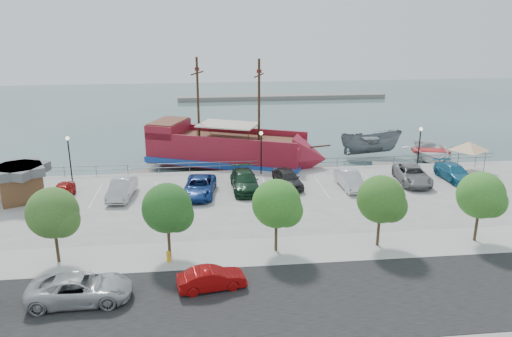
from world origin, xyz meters
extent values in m
plane|color=#36504E|center=(0.00, 0.00, -1.00)|extent=(160.00, 160.00, 0.00)
cube|color=black|center=(0.00, -16.00, 0.01)|extent=(100.00, 8.00, 0.04)
cube|color=#AFAEAB|center=(0.00, -10.00, 0.01)|extent=(100.00, 4.00, 0.05)
cylinder|color=slate|center=(0.00, 7.80, 0.95)|extent=(50.00, 0.06, 0.06)
cylinder|color=slate|center=(0.00, 7.80, 0.55)|extent=(50.00, 0.06, 0.06)
cube|color=gray|center=(10.00, 55.00, -0.60)|extent=(40.00, 3.00, 0.80)
cube|color=maroon|center=(-3.09, 11.81, 0.96)|extent=(17.24, 11.18, 2.69)
cube|color=#1844A0|center=(-3.09, 11.81, 0.08)|extent=(17.65, 11.58, 0.62)
cone|color=maroon|center=(5.29, 8.28, 0.96)|extent=(4.97, 5.85, 4.96)
cube|color=maroon|center=(-9.28, 14.41, 3.03)|extent=(4.86, 5.96, 1.45)
cube|color=brown|center=(-9.28, 14.41, 3.80)|extent=(4.51, 5.50, 0.12)
cube|color=brown|center=(-2.61, 11.61, 2.36)|extent=(14.14, 9.40, 0.15)
cube|color=maroon|center=(-2.13, 14.09, 2.67)|extent=(15.32, 6.61, 0.72)
cube|color=maroon|center=(-4.05, 9.52, 2.67)|extent=(15.32, 6.61, 0.72)
cylinder|color=#382111|center=(0.24, 10.40, 6.54)|extent=(0.32, 0.32, 8.47)
cylinder|color=#382111|center=(-5.95, 13.01, 6.54)|extent=(0.32, 0.32, 8.47)
cylinder|color=#382111|center=(0.24, 10.40, 9.13)|extent=(1.34, 2.91, 0.14)
cylinder|color=#382111|center=(-5.95, 13.01, 9.13)|extent=(1.34, 2.91, 0.14)
cube|color=beige|center=(-2.90, 11.73, 3.86)|extent=(7.05, 5.94, 0.12)
cylinder|color=#382111|center=(5.96, 8.00, 2.20)|extent=(2.44, 1.15, 0.61)
imported|color=slate|center=(13.78, 14.39, 0.40)|extent=(7.26, 2.74, 2.81)
imported|color=silver|center=(20.16, 12.43, -0.20)|extent=(6.94, 8.68, 1.61)
cube|color=gray|center=(-14.15, 9.20, -0.79)|extent=(7.51, 4.30, 0.41)
cube|color=#675D55|center=(7.72, 9.20, -0.78)|extent=(8.00, 3.79, 0.44)
cube|color=slate|center=(16.37, 9.20, -0.78)|extent=(7.98, 4.09, 0.44)
cube|color=brown|center=(-20.97, 1.72, 1.19)|extent=(4.30, 4.30, 2.38)
cube|color=#515254|center=(-20.97, 1.72, 2.65)|extent=(4.87, 4.87, 0.76)
cylinder|color=slate|center=(19.64, 6.88, 1.07)|extent=(0.08, 0.08, 2.14)
cylinder|color=slate|center=(22.12, 6.36, 1.07)|extent=(0.08, 0.08, 2.14)
cylinder|color=slate|center=(19.12, 4.40, 1.07)|extent=(0.08, 0.08, 2.14)
cylinder|color=slate|center=(21.60, 3.88, 1.07)|extent=(0.08, 0.08, 2.14)
pyramid|color=white|center=(20.62, 5.38, 2.97)|extent=(4.85, 4.85, 0.88)
imported|color=#A6A8A9|center=(-12.57, -14.79, 0.78)|extent=(5.67, 2.73, 1.56)
imported|color=#8F0909|center=(-5.37, -14.29, 0.65)|extent=(4.11, 2.02, 1.30)
cylinder|color=#EFA214|center=(-8.03, -10.80, 0.32)|extent=(0.26, 0.26, 0.65)
sphere|color=#EFA214|center=(-8.03, -10.80, 0.67)|extent=(0.28, 0.28, 0.28)
cylinder|color=black|center=(-18.00, 6.50, 2.00)|extent=(0.12, 0.12, 4.00)
sphere|color=#FFF2CC|center=(-18.00, 6.50, 4.10)|extent=(0.36, 0.36, 0.36)
cylinder|color=black|center=(0.00, 6.50, 2.00)|extent=(0.12, 0.12, 4.00)
sphere|color=#FFF2CC|center=(0.00, 6.50, 4.10)|extent=(0.36, 0.36, 0.36)
cylinder|color=black|center=(16.00, 6.50, 2.00)|extent=(0.12, 0.12, 4.00)
sphere|color=#FFF2CC|center=(16.00, 6.50, 4.10)|extent=(0.36, 0.36, 0.36)
cylinder|color=#473321|center=(-15.00, -10.00, 1.10)|extent=(0.20, 0.20, 2.20)
sphere|color=#325721|center=(-15.00, -10.00, 3.40)|extent=(3.20, 3.20, 3.20)
sphere|color=#325721|center=(-14.40, -10.30, 3.00)|extent=(2.20, 2.20, 2.20)
cylinder|color=#473321|center=(-8.00, -10.00, 1.10)|extent=(0.20, 0.20, 2.20)
sphere|color=#1F4D1A|center=(-8.00, -10.00, 3.40)|extent=(3.20, 3.20, 3.20)
sphere|color=#1F4D1A|center=(-7.40, -10.30, 3.00)|extent=(2.20, 2.20, 2.20)
cylinder|color=#473321|center=(-1.00, -10.00, 1.10)|extent=(0.20, 0.20, 2.20)
sphere|color=#2C681E|center=(-1.00, -10.00, 3.40)|extent=(3.20, 3.20, 3.20)
sphere|color=#2C681E|center=(-0.40, -10.30, 3.00)|extent=(2.20, 2.20, 2.20)
cylinder|color=#473321|center=(6.00, -10.00, 1.10)|extent=(0.20, 0.20, 2.20)
sphere|color=#2D5B1D|center=(6.00, -10.00, 3.40)|extent=(3.20, 3.20, 3.20)
sphere|color=#2D5B1D|center=(6.60, -10.30, 3.00)|extent=(2.20, 2.20, 2.20)
cylinder|color=#473321|center=(13.00, -10.00, 1.10)|extent=(0.20, 0.20, 2.20)
sphere|color=#326B22|center=(13.00, -10.00, 3.40)|extent=(3.20, 3.20, 3.20)
sphere|color=#326B22|center=(13.60, -10.30, 3.00)|extent=(2.20, 2.20, 2.20)
imported|color=#9E0E09|center=(-17.60, 1.60, 0.66)|extent=(1.59, 3.90, 1.32)
imported|color=#AFAFAF|center=(-12.62, 1.37, 0.80)|extent=(2.19, 5.03, 1.61)
imported|color=navy|center=(-6.03, 1.24, 0.77)|extent=(3.25, 5.83, 1.54)
imported|color=black|center=(-2.00, 2.12, 0.82)|extent=(2.46, 5.71, 1.64)
imported|color=#242323|center=(1.96, 2.58, 0.79)|extent=(2.62, 4.90, 1.59)
imported|color=silver|center=(7.49, 1.57, 0.77)|extent=(1.80, 4.71, 1.53)
imported|color=gray|center=(13.67, 2.33, 0.78)|extent=(3.22, 5.90, 1.57)
imported|color=#1E6B8F|center=(17.92, 2.67, 0.74)|extent=(2.37, 5.20, 1.47)
camera|label=1|loc=(-5.64, -39.75, 15.32)|focal=35.00mm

